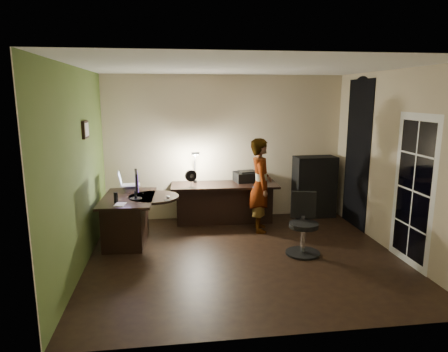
{
  "coord_description": "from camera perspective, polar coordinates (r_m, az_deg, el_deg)",
  "views": [
    {
      "loc": [
        -1.04,
        -5.43,
        2.33
      ],
      "look_at": [
        -0.15,
        1.05,
        1.0
      ],
      "focal_mm": 32.0,
      "sensor_mm": 36.0,
      "label": 1
    }
  ],
  "objects": [
    {
      "name": "wall_back",
      "position": [
        7.57,
        0.14,
        4.06
      ],
      "size": [
        4.5,
        0.01,
        2.7
      ],
      "primitive_type": "cube",
      "color": "#C4B391",
      "rests_on": "floor"
    },
    {
      "name": "framed_picture",
      "position": [
        6.02,
        -19.22,
        6.28
      ],
      "size": [
        0.04,
        0.3,
        0.25
      ],
      "primitive_type": "cube",
      "color": "black",
      "rests_on": "wall_left"
    },
    {
      "name": "ceiling",
      "position": [
        5.54,
        3.12,
        15.35
      ],
      "size": [
        4.5,
        4.0,
        0.01
      ],
      "primitive_type": "cube",
      "color": "silver",
      "rests_on": "floor"
    },
    {
      "name": "phone",
      "position": [
        6.17,
        -8.13,
        -3.47
      ],
      "size": [
        0.1,
        0.15,
        0.01
      ],
      "primitive_type": "cube",
      "rotation": [
        0.0,
        0.0,
        0.24
      ],
      "color": "black",
      "rests_on": "desk_left"
    },
    {
      "name": "monitor",
      "position": [
        6.31,
        -12.55,
        -1.84
      ],
      "size": [
        0.14,
        0.49,
        0.32
      ],
      "primitive_type": "cube",
      "rotation": [
        0.0,
        0.0,
        0.1
      ],
      "color": "black",
      "rests_on": "desk_left"
    },
    {
      "name": "laptop_stand",
      "position": [
        6.93,
        -13.24,
        -1.64
      ],
      "size": [
        0.27,
        0.25,
        0.09
      ],
      "primitive_type": "cube",
      "rotation": [
        0.0,
        0.0,
        0.34
      ],
      "color": "silver",
      "rests_on": "desk_left"
    },
    {
      "name": "floor",
      "position": [
        6.0,
        2.84,
        -11.41
      ],
      "size": [
        4.5,
        4.0,
        0.01
      ],
      "primitive_type": "cube",
      "color": "black",
      "rests_on": "ground"
    },
    {
      "name": "printer",
      "position": [
        7.53,
        3.36,
        -0.06
      ],
      "size": [
        0.52,
        0.43,
        0.21
      ],
      "primitive_type": "cube",
      "rotation": [
        0.0,
        0.0,
        0.14
      ],
      "color": "black",
      "rests_on": "desk_right"
    },
    {
      "name": "person",
      "position": [
        6.88,
        5.24,
        -1.32
      ],
      "size": [
        0.44,
        0.61,
        1.62
      ],
      "primitive_type": "imported",
      "rotation": [
        0.0,
        0.0,
        1.47
      ],
      "color": "#D8A88C",
      "rests_on": "floor"
    },
    {
      "name": "wall_front",
      "position": [
        3.71,
        8.75,
        -3.96
      ],
      "size": [
        4.5,
        0.01,
        2.7
      ],
      "primitive_type": "cube",
      "color": "#C4B391",
      "rests_on": "floor"
    },
    {
      "name": "wall_right",
      "position": [
        6.43,
        23.14,
        1.79
      ],
      "size": [
        0.01,
        4.0,
        2.7
      ],
      "primitive_type": "cube",
      "color": "#C4B391",
      "rests_on": "floor"
    },
    {
      "name": "headphones",
      "position": [
        6.88,
        4.93,
        -1.7
      ],
      "size": [
        0.2,
        0.1,
        0.09
      ],
      "primitive_type": "cube",
      "rotation": [
        0.0,
        0.0,
        0.07
      ],
      "color": "navy",
      "rests_on": "desk_right"
    },
    {
      "name": "desk_left",
      "position": [
        6.6,
        -13.39,
        -6.08
      ],
      "size": [
        0.86,
        1.33,
        0.75
      ],
      "primitive_type": "cube",
      "rotation": [
        0.0,
        0.0,
        -0.05
      ],
      "color": "black",
      "rests_on": "floor"
    },
    {
      "name": "desk_right",
      "position": [
        7.4,
        0.08,
        -3.92
      ],
      "size": [
        1.97,
        0.75,
        0.73
      ],
      "primitive_type": "cube",
      "rotation": [
        0.0,
        0.0,
        -0.04
      ],
      "color": "black",
      "rests_on": "floor"
    },
    {
      "name": "mouse",
      "position": [
        6.33,
        -8.0,
        -2.94
      ],
      "size": [
        0.1,
        0.11,
        0.04
      ],
      "primitive_type": "ellipsoid",
      "rotation": [
        0.0,
        0.0,
        0.41
      ],
      "color": "silver",
      "rests_on": "desk_left"
    },
    {
      "name": "wall_left",
      "position": [
        5.65,
        -20.11,
        0.8
      ],
      "size": [
        0.01,
        4.0,
        2.7
      ],
      "primitive_type": "cube",
      "color": "#C4B391",
      "rests_on": "floor"
    },
    {
      "name": "french_door",
      "position": [
        6.02,
        25.42,
        -1.93
      ],
      "size": [
        0.02,
        0.92,
        2.1
      ],
      "primitive_type": "cube",
      "color": "white",
      "rests_on": "floor"
    },
    {
      "name": "pen",
      "position": [
        6.68,
        -11.54,
        -2.42
      ],
      "size": [
        0.05,
        0.13,
        0.01
      ],
      "primitive_type": "cube",
      "rotation": [
        0.0,
        0.0,
        0.31
      ],
      "color": "black",
      "rests_on": "desk_left"
    },
    {
      "name": "green_wall_overlay",
      "position": [
        5.65,
        -19.96,
        0.8
      ],
      "size": [
        0.0,
        4.0,
        2.7
      ],
      "primitive_type": "cube",
      "color": "#4D662B",
      "rests_on": "floor"
    },
    {
      "name": "notepad",
      "position": [
        6.08,
        -14.62,
        -3.95
      ],
      "size": [
        0.18,
        0.22,
        0.01
      ],
      "primitive_type": "cube",
      "rotation": [
        0.0,
        0.0,
        -0.16
      ],
      "color": "silver",
      "rests_on": "desk_left"
    },
    {
      "name": "cabinet",
      "position": [
        7.91,
        12.76,
        -1.5
      ],
      "size": [
        0.8,
        0.42,
        1.18
      ],
      "primitive_type": "cube",
      "rotation": [
        0.0,
        0.0,
        0.03
      ],
      "color": "black",
      "rests_on": "floor"
    },
    {
      "name": "desk_lamp",
      "position": [
        7.39,
        -4.19,
        1.41
      ],
      "size": [
        0.22,
        0.32,
        0.64
      ],
      "primitive_type": "cube",
      "rotation": [
        0.0,
        0.0,
        -0.23
      ],
      "color": "black",
      "rests_on": "desk_right"
    },
    {
      "name": "office_chair",
      "position": [
        6.03,
        11.33,
        -6.86
      ],
      "size": [
        0.62,
        0.62,
        0.91
      ],
      "primitive_type": "cube",
      "rotation": [
        0.0,
        0.0,
        -0.25
      ],
      "color": "black",
      "rests_on": "floor"
    },
    {
      "name": "desk_fan",
      "position": [
        7.06,
        -4.75,
        -0.39
      ],
      "size": [
        0.24,
        0.19,
        0.32
      ],
      "primitive_type": "cube",
      "rotation": [
        0.0,
        0.0,
        0.39
      ],
      "color": "black",
      "rests_on": "desk_right"
    },
    {
      "name": "speaker",
      "position": [
        6.2,
        -15.19,
        -2.97
      ],
      "size": [
        0.07,
        0.07,
        0.16
      ],
      "primitive_type": "cylinder",
      "rotation": [
        0.0,
        0.0,
        0.14
      ],
      "color": "black",
      "rests_on": "desk_left"
    },
    {
      "name": "laptop",
      "position": [
        6.89,
        -13.3,
        -0.33
      ],
      "size": [
        0.38,
        0.36,
        0.24
      ],
      "primitive_type": "cube",
      "rotation": [
        0.0,
        0.0,
        0.11
      ],
      "color": "silver",
      "rests_on": "laptop_stand"
    },
    {
      "name": "arched_doorway",
      "position": [
        7.43,
        18.51,
        2.92
      ],
      "size": [
        0.01,
        0.9,
        2.6
      ],
      "primitive_type": "cube",
      "color": "black",
      "rests_on": "floor"
    }
  ]
}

